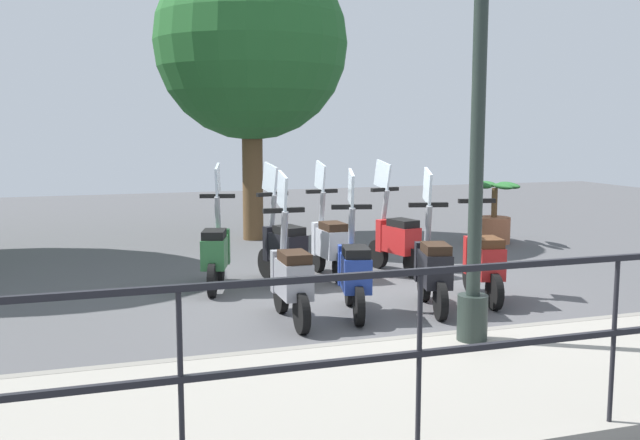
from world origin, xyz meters
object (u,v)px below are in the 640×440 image
object	(u,v)px
scooter_far_1	(329,242)
tree_distant	(251,44)
scooter_near_1	(433,267)
lamp_post_near	(478,112)
scooter_far_3	(216,251)
potted_palm	(494,217)
scooter_far_0	(396,238)
scooter_far_2	(283,247)
scooter_near_0	(483,260)
scooter_near_3	(291,277)
scooter_near_2	(354,271)

from	to	relation	value
scooter_far_1	tree_distant	bearing A→B (deg)	1.54
tree_distant	scooter_near_1	distance (m)	6.20
lamp_post_near	scooter_far_3	distance (m)	4.01
tree_distant	scooter_far_3	world-z (taller)	tree_distant
potted_palm	scooter_far_0	bearing A→B (deg)	124.51
scooter_far_0	scooter_far_1	xyz separation A→B (m)	(-0.00, 0.97, 0.00)
potted_palm	scooter_far_2	size ratio (longest dim) A/B	0.69
potted_palm	scooter_near_1	world-z (taller)	scooter_near_1
lamp_post_near	scooter_near_0	distance (m)	2.64
lamp_post_near	scooter_near_1	distance (m)	2.28
scooter_near_1	potted_palm	bearing A→B (deg)	-24.98
scooter_near_3	scooter_near_0	bearing A→B (deg)	-83.85
scooter_far_2	scooter_far_3	size ratio (longest dim) A/B	1.00
scooter_far_3	scooter_far_1	bearing A→B (deg)	-65.93
scooter_near_3	scooter_near_1	bearing A→B (deg)	-88.69
lamp_post_near	scooter_far_0	world-z (taller)	lamp_post_near
scooter_near_1	scooter_far_0	bearing A→B (deg)	1.79
scooter_far_2	potted_palm	bearing A→B (deg)	-80.25
tree_distant	scooter_near_0	bearing A→B (deg)	-163.67
scooter_far_1	scooter_far_3	distance (m)	1.55
scooter_near_2	scooter_far_2	world-z (taller)	same
tree_distant	scooter_far_3	bearing A→B (deg)	160.72
potted_palm	scooter_far_0	size ratio (longest dim) A/B	0.69
potted_palm	scooter_near_2	size ratio (longest dim) A/B	0.69
scooter_far_2	scooter_near_0	bearing A→B (deg)	-143.69
scooter_far_0	scooter_far_2	world-z (taller)	same
tree_distant	scooter_near_1	world-z (taller)	tree_distant
scooter_near_0	scooter_far_0	xyz separation A→B (m)	(1.72, 0.32, 0.00)
scooter_far_3	scooter_far_0	bearing A→B (deg)	-68.81
tree_distant	scooter_near_3	size ratio (longest dim) A/B	3.30
tree_distant	scooter_near_2	size ratio (longest dim) A/B	3.30
potted_palm	lamp_post_near	bearing A→B (deg)	146.81
lamp_post_near	tree_distant	size ratio (longest dim) A/B	0.87
tree_distant	scooter_far_1	bearing A→B (deg)	-175.99
scooter_far_2	lamp_post_near	bearing A→B (deg)	178.78
scooter_near_2	scooter_far_2	distance (m)	1.72
scooter_near_1	scooter_far_2	size ratio (longest dim) A/B	1.00
potted_palm	scooter_near_0	world-z (taller)	scooter_near_0
lamp_post_near	scooter_far_3	bearing A→B (deg)	27.38
tree_distant	scooter_near_3	bearing A→B (deg)	171.40
scooter_near_0	scooter_far_1	world-z (taller)	same
lamp_post_near	potted_palm	xyz separation A→B (m)	(5.27, -3.45, -1.67)
tree_distant	potted_palm	xyz separation A→B (m)	(-1.68, -3.84, -2.95)
scooter_far_1	scooter_far_2	world-z (taller)	same
scooter_near_0	scooter_near_3	xyz separation A→B (m)	(-0.22, 2.35, 0.00)
potted_palm	scooter_near_1	bearing A→B (deg)	140.72
scooter_far_0	scooter_near_0	bearing A→B (deg)	177.53
potted_palm	tree_distant	bearing A→B (deg)	66.38
scooter_near_3	scooter_far_3	xyz separation A→B (m)	(1.73, 0.47, 0.00)
scooter_near_1	scooter_near_3	xyz separation A→B (m)	(-0.01, 1.60, 0.00)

